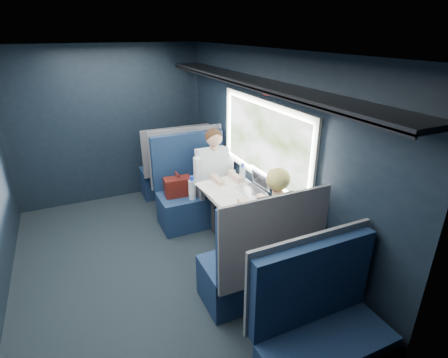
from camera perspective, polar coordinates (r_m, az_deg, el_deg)
name	(u,v)px	position (r m, az deg, el deg)	size (l,w,h in m)	color
ground	(151,271)	(4.10, -11.90, -14.50)	(2.80, 4.20, 0.01)	black
room_shell	(140,143)	(3.41, -13.56, 5.71)	(3.00, 4.40, 2.40)	black
table	(234,200)	(4.02, 1.72, -3.44)	(0.62, 1.00, 0.74)	#54565E
seat_bay_near	(193,192)	(4.78, -5.04, -2.17)	(1.04, 0.62, 1.26)	#0C1B37
seat_bay_far	(258,265)	(3.42, 5.52, -13.77)	(1.04, 0.62, 1.26)	#0C1B37
seat_row_front	(174,170)	(5.60, -8.17, 1.45)	(1.04, 0.51, 1.16)	#0C1B37
seat_row_back	(321,337)	(2.88, 15.48, -23.56)	(1.04, 0.51, 1.16)	#0C1B37
man	(216,174)	(4.60, -1.37, 0.89)	(0.53, 0.56, 1.32)	black
woman	(273,222)	(3.48, 7.94, -7.01)	(0.53, 0.56, 1.32)	black
papers	(229,191)	(4.06, 0.83, -1.90)	(0.53, 0.77, 0.01)	white
laptop	(255,185)	(4.06, 5.07, -0.93)	(0.28, 0.36, 0.26)	silver
bottle_small	(242,174)	(4.26, 3.03, 0.84)	(0.07, 0.07, 0.24)	silver
cup	(233,174)	(4.40, 1.40, 0.80)	(0.07, 0.07, 0.09)	white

